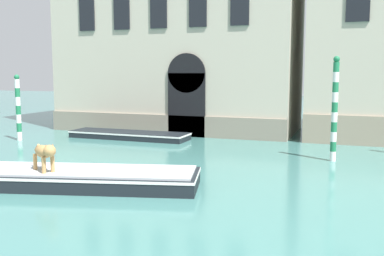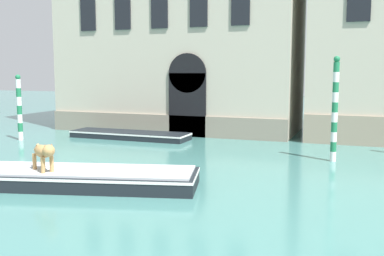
% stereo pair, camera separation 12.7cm
% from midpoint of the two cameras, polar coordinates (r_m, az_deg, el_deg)
% --- Properties ---
extents(palazzo_left, '(13.64, 6.13, 15.10)m').
position_cam_midpoint_polar(palazzo_left, '(27.23, -1.28, 15.87)').
color(palazzo_left, '#BCB29E').
rests_on(palazzo_left, ground_plane).
extents(boat_foreground, '(7.92, 3.84, 0.53)m').
position_cam_midpoint_polar(boat_foreground, '(14.04, -14.98, -6.02)').
color(boat_foreground, black).
rests_on(boat_foreground, ground_plane).
extents(dog_on_deck, '(1.16, 0.81, 0.86)m').
position_cam_midpoint_polar(dog_on_deck, '(13.78, -18.07, -2.94)').
color(dog_on_deck, tan).
rests_on(dog_on_deck, boat_foreground).
extents(boat_moored_near_palazzo, '(6.30, 1.68, 0.36)m').
position_cam_midpoint_polar(boat_moored_near_palazzo, '(23.28, -7.75, -0.86)').
color(boat_moored_near_palazzo, black).
rests_on(boat_moored_near_palazzo, ground_plane).
extents(mooring_pole_0, '(0.24, 0.24, 4.01)m').
position_cam_midpoint_polar(mooring_pole_0, '(17.88, 17.88, 2.33)').
color(mooring_pole_0, white).
rests_on(mooring_pole_0, ground_plane).
extents(mooring_pole_3, '(0.25, 0.25, 3.28)m').
position_cam_midpoint_polar(mooring_pole_3, '(23.92, -20.94, 2.48)').
color(mooring_pole_3, white).
rests_on(mooring_pole_3, ground_plane).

